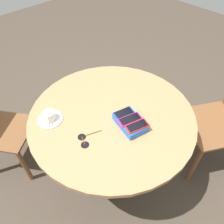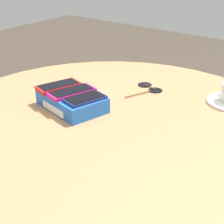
% 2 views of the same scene
% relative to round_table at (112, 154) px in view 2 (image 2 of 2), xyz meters
% --- Properties ---
extents(round_table, '(1.07, 1.07, 0.78)m').
position_rel_round_table_xyz_m(round_table, '(0.00, 0.00, 0.00)').
color(round_table, '#2D2D2D').
rests_on(round_table, ground_plane).
extents(phone_box, '(0.23, 0.18, 0.05)m').
position_rel_round_table_xyz_m(phone_box, '(-0.14, -0.02, 0.14)').
color(phone_box, blue).
rests_on(phone_box, round_table).
extents(phone_red, '(0.10, 0.15, 0.01)m').
position_rel_round_table_xyz_m(phone_red, '(-0.21, -0.01, 0.17)').
color(phone_red, red).
rests_on(phone_red, phone_box).
extents(phone_magenta, '(0.10, 0.15, 0.01)m').
position_rel_round_table_xyz_m(phone_magenta, '(-0.14, -0.02, 0.17)').
color(phone_magenta, '#D11975').
rests_on(phone_magenta, phone_box).
extents(phone_navy, '(0.09, 0.13, 0.01)m').
position_rel_round_table_xyz_m(phone_navy, '(-0.08, -0.03, 0.17)').
color(phone_navy, navy).
rests_on(phone_navy, phone_box).
extents(sunglasses, '(0.10, 0.16, 0.01)m').
position_rel_round_table_xyz_m(sunglasses, '(-0.04, 0.26, 0.12)').
color(sunglasses, black).
rests_on(sunglasses, round_table).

